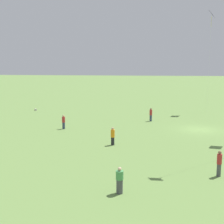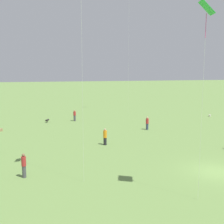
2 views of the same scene
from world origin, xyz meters
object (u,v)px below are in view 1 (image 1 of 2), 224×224
person_1 (64,122)px  person_4 (120,181)px  person_5 (113,136)px  picnic_bag_1 (36,110)px  person_6 (151,115)px  kite_6 (212,17)px  person_2 (219,163)px

person_1 → person_4: person_4 is taller
person_5 → picnic_bag_1: person_5 is taller
person_6 → person_1: bearing=51.6°
person_4 → person_6: bearing=77.2°
person_5 → kite_6: (-13.13, -20.94, 13.71)m
person_6 → kite_6: (-9.12, -8.73, 13.69)m
person_2 → person_6: bearing=-147.3°
person_4 → person_5: person_5 is taller
person_2 → picnic_bag_1: size_ratio=4.32×
person_1 → person_5: (-6.50, 6.49, 0.03)m
person_5 → person_6: bearing=163.7°
person_5 → person_2: bearing=50.0°
person_4 → person_6: size_ratio=0.95×
person_1 → person_2: person_2 is taller
person_5 → person_6: size_ratio=0.99×
person_6 → picnic_bag_1: bearing=2.3°
person_2 → person_5: bearing=-111.5°
person_5 → picnic_bag_1: bearing=-141.4°
picnic_bag_1 → person_1: bearing=121.7°
person_2 → kite_6: bearing=-169.3°
person_4 → kite_6: kite_6 is taller
person_1 → person_2: bearing=172.0°
person_2 → person_5: person_2 is taller
person_2 → kite_6: 31.86m
person_1 → person_6: 11.97m
picnic_bag_1 → person_2: bearing=130.3°
person_5 → kite_6: size_ratio=0.11×
person_6 → kite_6: bearing=-113.2°
kite_6 → person_1: bearing=-170.7°
person_4 → person_6: (-2.57, -23.18, 0.07)m
person_4 → person_1: bearing=108.0°
person_4 → kite_6: 36.66m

